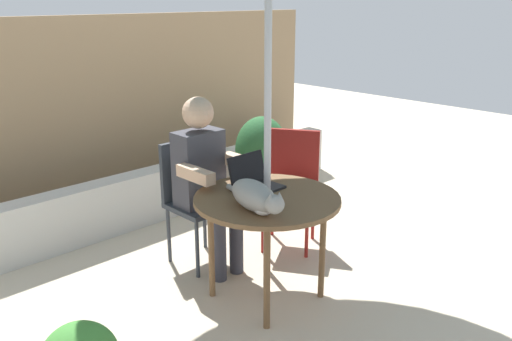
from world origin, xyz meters
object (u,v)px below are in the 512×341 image
chair_empty (291,178)px  laptop (253,179)px  cat (256,197)px  potted_plant_by_chair (262,155)px  patio_table (267,207)px  chair_occupied (193,191)px  person_seated (206,174)px

chair_empty → laptop: (-0.69, -0.28, 0.23)m
chair_empty → cat: chair_empty is taller
laptop → potted_plant_by_chair: 1.62m
patio_table → chair_empty: 0.88m
patio_table → laptop: size_ratio=3.04×
cat → potted_plant_by_chair: bearing=44.3°
chair_occupied → potted_plant_by_chair: (1.21, 0.50, -0.08)m
cat → potted_plant_by_chair: size_ratio=0.76×
laptop → cat: (-0.26, -0.30, 0.02)m
person_seated → cat: bearing=-105.8°
cat → patio_table: bearing=28.2°
chair_empty → chair_occupied: bearing=157.5°
cat → potted_plant_by_chair: (1.42, 1.38, -0.33)m
laptop → chair_empty: bearing=21.9°
chair_empty → cat: bearing=-148.8°
patio_table → chair_empty: (0.74, 0.46, -0.10)m
cat → potted_plant_by_chair: 2.01m
chair_occupied → cat: size_ratio=1.43×
patio_table → laptop: bearing=74.1°
chair_empty → person_seated: bearing=168.7°
laptop → patio_table: bearing=-105.9°
chair_occupied → person_seated: (-0.00, -0.16, 0.17)m
chair_empty → patio_table: bearing=-148.0°
chair_occupied → potted_plant_by_chair: 1.31m
chair_occupied → chair_empty: bearing=-22.5°
person_seated → patio_table: bearing=-90.0°
cat → laptop: bearing=49.1°
patio_table → person_seated: person_seated is taller
potted_plant_by_chair → chair_occupied: bearing=-157.4°
person_seated → chair_empty: bearing=-11.3°
potted_plant_by_chair → person_seated: bearing=-151.3°
chair_occupied → chair_empty: (0.74, -0.31, 0.00)m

